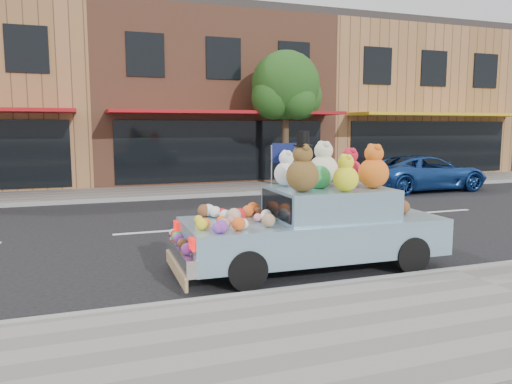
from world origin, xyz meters
name	(u,v)px	position (x,y,z in m)	size (l,w,h in m)	color
ground	(313,221)	(0.00, 0.00, 0.00)	(120.00, 120.00, 0.00)	black
far_sidewalk	(236,189)	(0.00, 6.50, 0.06)	(60.00, 3.00, 0.12)	gray
near_kerb	(453,272)	(0.00, -5.00, 0.07)	(60.00, 0.12, 0.13)	gray
far_kerb	(249,193)	(0.00, 5.00, 0.07)	(60.00, 0.12, 0.13)	gray
storefront_mid	(200,99)	(0.00, 11.97, 3.64)	(10.00, 9.80, 7.30)	brown
storefront_right	(383,102)	(10.00, 11.97, 3.64)	(10.00, 9.80, 7.30)	#9F6B43
street_tree	(286,91)	(2.03, 6.55, 3.69)	(3.00, 2.70, 5.22)	#38281C
car_blue	(425,173)	(6.62, 4.08, 0.66)	(2.18, 4.73, 1.31)	navy
art_car	(314,221)	(-1.87, -3.79, 0.80)	(4.53, 1.88, 2.30)	black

